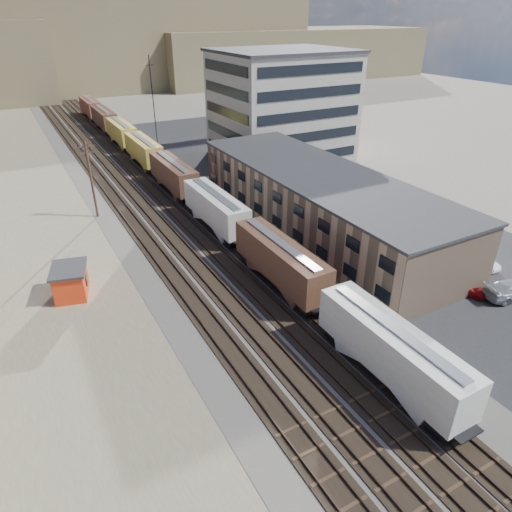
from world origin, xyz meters
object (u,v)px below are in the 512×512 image
parked_car_white (481,261)px  utility_pole_north (91,179)px  parked_car_red (465,288)px  parked_car_blue (307,170)px  freight_train (157,161)px  maintenance_shed (71,281)px

parked_car_white → utility_pole_north: bearing=133.4°
parked_car_red → parked_car_white: 6.61m
parked_car_blue → utility_pole_north: bearing=131.0°
parked_car_red → parked_car_blue: bearing=48.9°
freight_train → parked_car_blue: size_ratio=20.90×
parked_car_white → parked_car_blue: (1.29, 34.55, 0.13)m
freight_train → parked_car_blue: bearing=-25.8°
parked_car_blue → parked_car_red: bearing=-151.8°
utility_pole_north → freight_train: bearing=43.7°
utility_pole_north → parked_car_blue: bearing=1.8°
freight_train → parked_car_red: size_ratio=30.80×
parked_car_red → parked_car_white: bearing=-4.7°
parked_car_red → parked_car_blue: size_ratio=0.68×
freight_train → parked_car_white: bearing=-65.4°
parked_car_white → parked_car_blue: bearing=86.7°
utility_pole_north → parked_car_red: utility_pole_north is taller
freight_train → maintenance_shed: bearing=-121.6°
freight_train → parked_car_white: (20.72, -45.22, -2.13)m
parked_car_red → parked_car_blue: (7.26, 37.39, 0.13)m
freight_train → parked_car_white: size_ratio=29.76×
utility_pole_north → parked_car_white: bearing=-45.4°
utility_pole_north → maintenance_shed: 19.61m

